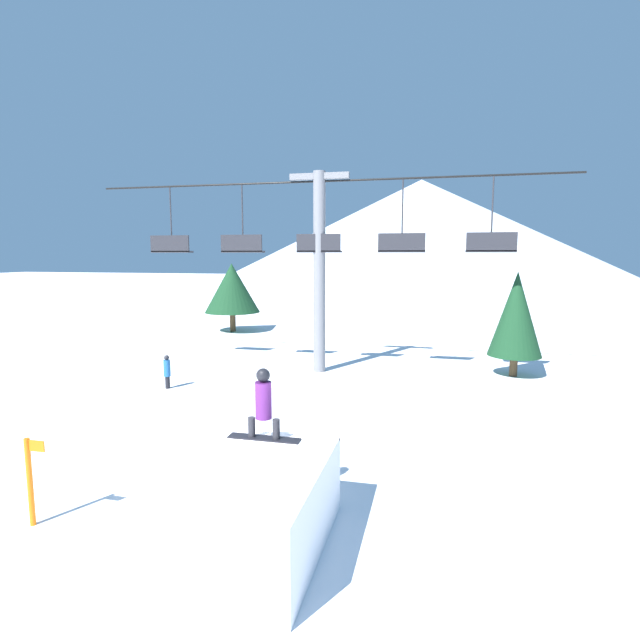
% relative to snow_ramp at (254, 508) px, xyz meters
% --- Properties ---
extents(ground_plane, '(220.00, 220.00, 0.00)m').
position_rel_snow_ramp_xyz_m(ground_plane, '(-0.86, 0.72, -0.71)').
color(ground_plane, white).
extents(mountain_ridge, '(76.67, 76.67, 18.76)m').
position_rel_snow_ramp_xyz_m(mountain_ridge, '(-0.86, 90.53, 8.67)').
color(mountain_ridge, silver).
rests_on(mountain_ridge, ground_plane).
extents(snow_ramp, '(2.22, 3.28, 1.42)m').
position_rel_snow_ramp_xyz_m(snow_ramp, '(0.00, 0.00, 0.00)').
color(snow_ramp, white).
rests_on(snow_ramp, ground_plane).
extents(snowboarder, '(1.37, 0.30, 1.34)m').
position_rel_snow_ramp_xyz_m(snowboarder, '(-0.25, 1.20, 1.38)').
color(snowboarder, black).
rests_on(snowboarder, snow_ramp).
extents(chairlift, '(19.36, 0.49, 8.11)m').
position_rel_snow_ramp_xyz_m(chairlift, '(-1.91, 12.52, 3.99)').
color(chairlift, slate).
rests_on(chairlift, ground_plane).
extents(pine_tree_near, '(2.07, 2.07, 4.19)m').
position_rel_snow_ramp_xyz_m(pine_tree_near, '(5.83, 13.53, 1.79)').
color(pine_tree_near, '#4C3823').
rests_on(pine_tree_near, ground_plane).
extents(pine_tree_far, '(3.42, 3.42, 4.29)m').
position_rel_snow_ramp_xyz_m(pine_tree_far, '(-9.76, 21.81, 2.04)').
color(pine_tree_far, '#4C3823').
rests_on(pine_tree_far, ground_plane).
extents(trail_marker, '(0.41, 0.10, 1.62)m').
position_rel_snow_ramp_xyz_m(trail_marker, '(-4.12, -0.24, 0.15)').
color(trail_marker, orange).
rests_on(trail_marker, ground_plane).
extents(distant_skier, '(0.24, 0.24, 1.23)m').
position_rel_snow_ramp_xyz_m(distant_skier, '(-6.65, 8.65, -0.04)').
color(distant_skier, black).
rests_on(distant_skier, ground_plane).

